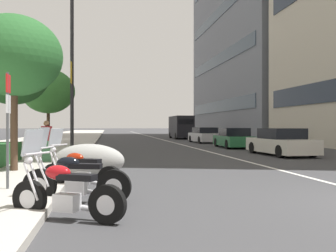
{
  "coord_description": "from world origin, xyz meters",
  "views": [
    {
      "loc": [
        -6.09,
        5.85,
        1.53
      ],
      "look_at": [
        10.23,
        3.19,
        1.51
      ],
      "focal_mm": 39.75,
      "sensor_mm": 36.0,
      "label": 1
    }
  ],
  "objects_px": {
    "motorcycle_mid_row": "(65,193)",
    "street_tree_near_plaza_corner": "(14,56)",
    "motorcycle_second_in_row": "(79,172)",
    "parking_sign_by_curb": "(8,116)",
    "street_tree_far_plaza": "(13,75)",
    "car_far_down_avenue": "(281,143)",
    "pedestrian_on_plaza": "(46,141)",
    "motorcycle_nearest_camera": "(75,181)",
    "delivery_van_ahead": "(181,127)",
    "car_approaching_light": "(204,135)",
    "car_following_behind": "(234,139)",
    "motorcycle_far_end_row": "(88,161)",
    "street_tree_by_lamp_post": "(48,91)",
    "street_lamp_with_banners": "(78,56)"
  },
  "relations": [
    {
      "from": "street_lamp_with_banners",
      "to": "street_tree_by_lamp_post",
      "type": "xyz_separation_m",
      "value": [
        6.87,
        2.54,
        -1.26
      ]
    },
    {
      "from": "car_approaching_light",
      "to": "motorcycle_second_in_row",
      "type": "bearing_deg",
      "value": 155.69
    },
    {
      "from": "street_tree_by_lamp_post",
      "to": "pedestrian_on_plaza",
      "type": "xyz_separation_m",
      "value": [
        -11.8,
        -1.73,
        -2.96
      ]
    },
    {
      "from": "motorcycle_mid_row",
      "to": "car_approaching_light",
      "type": "xyz_separation_m",
      "value": [
        25.92,
        -9.19,
        0.22
      ]
    },
    {
      "from": "parking_sign_by_curb",
      "to": "street_tree_far_plaza",
      "type": "bearing_deg",
      "value": 12.98
    },
    {
      "from": "car_far_down_avenue",
      "to": "delivery_van_ahead",
      "type": "xyz_separation_m",
      "value": [
        24.45,
        0.41,
        0.76
      ]
    },
    {
      "from": "motorcycle_nearest_camera",
      "to": "car_far_down_avenue",
      "type": "bearing_deg",
      "value": -117.2
    },
    {
      "from": "street_tree_near_plaza_corner",
      "to": "car_following_behind",
      "type": "bearing_deg",
      "value": -42.43
    },
    {
      "from": "car_far_down_avenue",
      "to": "street_tree_by_lamp_post",
      "type": "bearing_deg",
      "value": 54.2
    },
    {
      "from": "street_tree_near_plaza_corner",
      "to": "street_tree_far_plaza",
      "type": "distance_m",
      "value": 8.16
    },
    {
      "from": "street_lamp_with_banners",
      "to": "motorcycle_mid_row",
      "type": "bearing_deg",
      "value": -176.51
    },
    {
      "from": "delivery_van_ahead",
      "to": "street_lamp_with_banners",
      "type": "distance_m",
      "value": 25.05
    },
    {
      "from": "parking_sign_by_curb",
      "to": "street_tree_far_plaza",
      "type": "height_order",
      "value": "street_tree_far_plaza"
    },
    {
      "from": "car_far_down_avenue",
      "to": "car_approaching_light",
      "type": "bearing_deg",
      "value": -0.64
    },
    {
      "from": "car_far_down_avenue",
      "to": "street_tree_far_plaza",
      "type": "xyz_separation_m",
      "value": [
        1.98,
        13.62,
        3.49
      ]
    },
    {
      "from": "motorcycle_mid_row",
      "to": "delivery_van_ahead",
      "type": "xyz_separation_m",
      "value": [
        36.24,
        -9.1,
        0.97
      ]
    },
    {
      "from": "motorcycle_second_in_row",
      "to": "car_far_down_avenue",
      "type": "relative_size",
      "value": 0.41
    },
    {
      "from": "motorcycle_second_in_row",
      "to": "delivery_van_ahead",
      "type": "relative_size",
      "value": 0.33
    },
    {
      "from": "motorcycle_nearest_camera",
      "to": "delivery_van_ahead",
      "type": "bearing_deg",
      "value": -89.63
    },
    {
      "from": "motorcycle_second_in_row",
      "to": "motorcycle_far_end_row",
      "type": "bearing_deg",
      "value": -64.04
    },
    {
      "from": "car_approaching_light",
      "to": "street_tree_by_lamp_post",
      "type": "bearing_deg",
      "value": 110.94
    },
    {
      "from": "car_far_down_avenue",
      "to": "pedestrian_on_plaza",
      "type": "height_order",
      "value": "pedestrian_on_plaza"
    },
    {
      "from": "motorcycle_nearest_camera",
      "to": "car_following_behind",
      "type": "bearing_deg",
      "value": -103.49
    },
    {
      "from": "motorcycle_nearest_camera",
      "to": "delivery_van_ahead",
      "type": "xyz_separation_m",
      "value": [
        34.94,
        -9.06,
        0.95
      ]
    },
    {
      "from": "delivery_van_ahead",
      "to": "street_tree_near_plaza_corner",
      "type": "height_order",
      "value": "street_tree_near_plaza_corner"
    },
    {
      "from": "car_following_behind",
      "to": "car_approaching_light",
      "type": "relative_size",
      "value": 1.02
    },
    {
      "from": "motorcycle_mid_row",
      "to": "motorcycle_second_in_row",
      "type": "height_order",
      "value": "motorcycle_mid_row"
    },
    {
      "from": "street_tree_near_plaza_corner",
      "to": "motorcycle_second_in_row",
      "type": "bearing_deg",
      "value": -144.54
    },
    {
      "from": "car_following_behind",
      "to": "street_tree_far_plaza",
      "type": "height_order",
      "value": "street_tree_far_plaza"
    },
    {
      "from": "car_approaching_light",
      "to": "delivery_van_ahead",
      "type": "relative_size",
      "value": 0.75
    },
    {
      "from": "motorcycle_second_in_row",
      "to": "parking_sign_by_curb",
      "type": "distance_m",
      "value": 2.03
    },
    {
      "from": "car_following_behind",
      "to": "street_tree_far_plaza",
      "type": "distance_m",
      "value": 14.56
    },
    {
      "from": "street_tree_far_plaza",
      "to": "street_tree_by_lamp_post",
      "type": "relative_size",
      "value": 1.05
    },
    {
      "from": "street_tree_near_plaza_corner",
      "to": "pedestrian_on_plaza",
      "type": "relative_size",
      "value": 3.03
    },
    {
      "from": "motorcycle_nearest_camera",
      "to": "street_lamp_with_banners",
      "type": "distance_m",
      "value": 13.15
    },
    {
      "from": "motorcycle_mid_row",
      "to": "street_tree_near_plaza_corner",
      "type": "xyz_separation_m",
      "value": [
        5.86,
        2.17,
        3.24
      ]
    },
    {
      "from": "delivery_van_ahead",
      "to": "pedestrian_on_plaza",
      "type": "relative_size",
      "value": 3.76
    },
    {
      "from": "motorcycle_second_in_row",
      "to": "street_tree_far_plaza",
      "type": "distance_m",
      "value": 12.31
    },
    {
      "from": "car_following_behind",
      "to": "motorcycle_nearest_camera",
      "type": "bearing_deg",
      "value": 154.02
    },
    {
      "from": "street_tree_far_plaza",
      "to": "pedestrian_on_plaza",
      "type": "xyz_separation_m",
      "value": [
        -5.15,
        -2.46,
        -3.19
      ]
    },
    {
      "from": "car_far_down_avenue",
      "to": "pedestrian_on_plaza",
      "type": "xyz_separation_m",
      "value": [
        -3.17,
        11.16,
        0.3
      ]
    },
    {
      "from": "street_tree_by_lamp_post",
      "to": "parking_sign_by_curb",
      "type": "bearing_deg",
      "value": -174.02
    },
    {
      "from": "motorcycle_far_end_row",
      "to": "car_following_behind",
      "type": "xyz_separation_m",
      "value": [
        14.09,
        -9.12,
        0.07
      ]
    },
    {
      "from": "car_following_behind",
      "to": "street_tree_far_plaza",
      "type": "relative_size",
      "value": 0.81
    },
    {
      "from": "motorcycle_mid_row",
      "to": "street_tree_far_plaza",
      "type": "xyz_separation_m",
      "value": [
        13.77,
        4.1,
        3.7
      ]
    },
    {
      "from": "car_approaching_light",
      "to": "street_tree_far_plaza",
      "type": "bearing_deg",
      "value": 129.72
    },
    {
      "from": "motorcycle_mid_row",
      "to": "motorcycle_far_end_row",
      "type": "bearing_deg",
      "value": -64.08
    },
    {
      "from": "car_far_down_avenue",
      "to": "street_tree_far_plaza",
      "type": "bearing_deg",
      "value": 79.75
    },
    {
      "from": "motorcycle_mid_row",
      "to": "motorcycle_far_end_row",
      "type": "height_order",
      "value": "motorcycle_mid_row"
    },
    {
      "from": "car_following_behind",
      "to": "car_far_down_avenue",
      "type": "bearing_deg",
      "value": -175.34
    }
  ]
}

